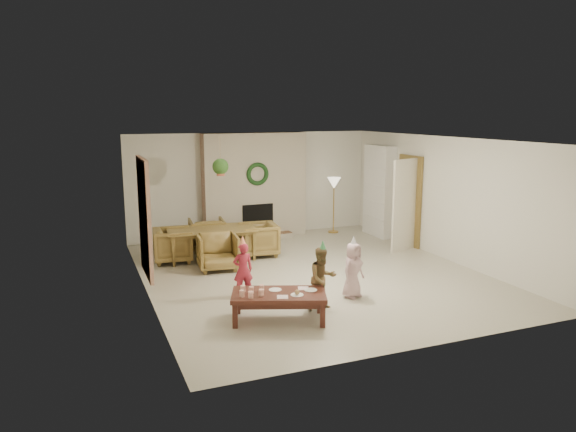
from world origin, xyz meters
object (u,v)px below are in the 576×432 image
dining_chair_near (218,252)px  dining_chair_right (259,239)px  child_plaid (322,278)px  child_pink (353,270)px  dining_table (212,244)px  dining_chair_far (207,234)px  coffee_table_top (279,295)px  child_red (243,270)px  dining_chair_left (173,245)px

dining_chair_near → dining_chair_right: size_ratio=1.00×
dining_chair_near → child_plaid: bearing=-64.4°
child_pink → dining_table: bearing=92.5°
dining_chair_far → coffee_table_top: 4.40m
dining_table → child_plaid: 3.55m
dining_chair_far → dining_chair_right: size_ratio=1.00×
dining_table → child_red: child_red is taller
dining_chair_far → dining_chair_near: bearing=90.0°
dining_chair_left → dining_chair_right: 1.77m
dining_chair_right → coffee_table_top: dining_chair_right is taller
dining_chair_right → child_plaid: 3.34m
dining_chair_far → dining_chair_right: (0.90, -0.88, 0.00)m
dining_chair_far → dining_chair_right: bearing=141.3°
dining_chair_left → child_red: size_ratio=0.84×
dining_chair_left → dining_chair_right: bearing=-90.0°
dining_chair_near → child_pink: child_pink is taller
dining_chair_right → coffee_table_top: bearing=-8.2°
dining_chair_left → child_plaid: 3.89m
child_red → child_plaid: (0.96, -1.00, 0.03)m
child_pink → dining_chair_left: bearing=102.1°
coffee_table_top → child_red: (-0.18, 1.18, 0.07)m
child_plaid → dining_table: bearing=99.6°
dining_chair_left → dining_chair_far: bearing=-45.0°
coffee_table_top → dining_chair_left: bearing=123.8°
dining_chair_near → coffee_table_top: bearing=-80.7°
dining_chair_far → child_pink: child_pink is taller
dining_table → dining_chair_near: 0.79m
dining_chair_far → dining_chair_right: 1.26m
dining_chair_near → child_plaid: size_ratio=0.78×
dining_table → dining_chair_left: 0.79m
child_plaid → child_pink: 0.76m
child_red → dining_chair_left: bearing=-72.6°
dining_table → coffee_table_top: bearing=-82.7°
child_pink → child_red: bearing=133.1°
coffee_table_top → child_red: 1.20m
dining_chair_far → child_red: child_red is taller
coffee_table_top → dining_chair_far: bearing=110.7°
coffee_table_top → dining_chair_near: bearing=114.0°
dining_chair_left → dining_chair_near: bearing=-135.0°
dining_chair_right → child_plaid: bearing=4.1°
coffee_table_top → child_plaid: child_plaid is taller
dining_table → dining_chair_left: (-0.78, 0.08, 0.03)m
dining_chair_far → dining_chair_left: (-0.86, -0.70, 0.00)m
coffee_table_top → child_red: child_red is taller
dining_chair_near → child_pink: 2.88m
dining_chair_near → coffee_table_top: size_ratio=0.56×
child_red → dining_chair_far: bearing=-91.0°
dining_chair_far → coffee_table_top: (0.01, -4.40, 0.04)m
dining_chair_near → child_red: 1.66m
dining_chair_far → child_red: (-0.16, -3.22, 0.10)m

